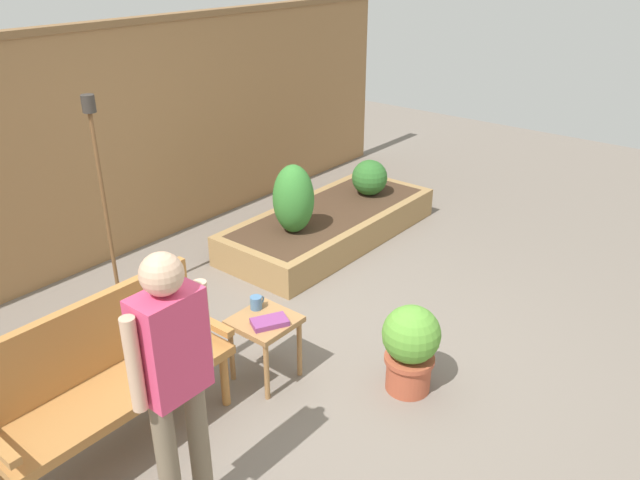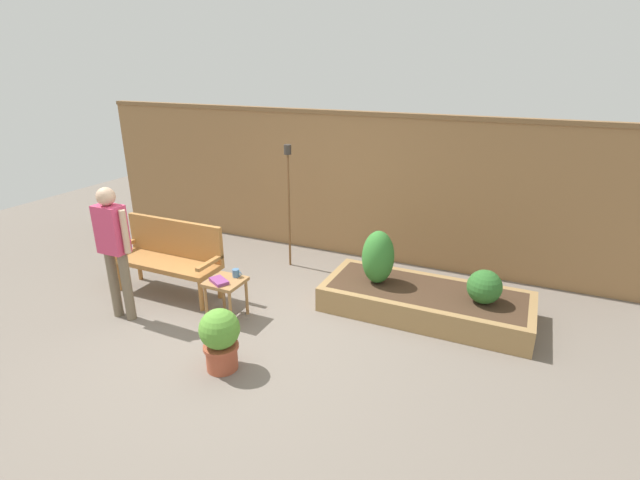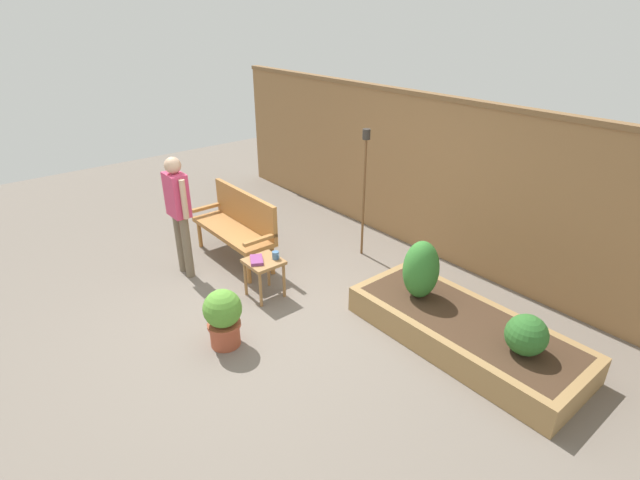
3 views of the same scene
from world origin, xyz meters
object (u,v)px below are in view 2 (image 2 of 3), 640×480
Objects in this scene: side_table at (226,287)px; potted_boxwood at (220,337)px; book_on_table at (219,281)px; tiki_torch at (288,185)px; shrub_near_bench at (378,257)px; person_by_bench at (113,243)px; cup_on_table at (236,273)px; shrub_far_corner at (484,287)px; garden_bench at (170,252)px.

side_table is 0.98m from potted_boxwood.
potted_boxwood is (0.55, -0.76, -0.15)m from book_on_table.
tiki_torch is (-0.03, 1.74, 0.70)m from book_on_table.
shrub_near_bench reaches higher than book_on_table.
book_on_table is 1.23m from person_by_bench.
side_table is 2.04× the size of book_on_table.
cup_on_table is 0.18× the size of shrub_near_bench.
tiki_torch is at bearing 167.12° from shrub_far_corner.
potted_boxwood is 0.36× the size of tiki_torch.
book_on_table is at bearing -157.92° from shrub_far_corner.
shrub_near_bench is 1.24m from shrub_far_corner.
book_on_table is (-0.03, -0.08, 0.10)m from side_table.
book_on_table is at bearing -19.78° from garden_bench.
shrub_near_bench is (1.47, 1.03, 0.23)m from side_table.
garden_bench is 0.92× the size of person_by_bench.
cup_on_table is 1.68m from shrub_near_bench.
potted_boxwood is at bearing -139.48° from shrub_far_corner.
shrub_far_corner is 4.12m from person_by_bench.
person_by_bench is (-1.05, -2.15, -0.27)m from tiki_torch.
shrub_near_bench is at bearing 16.52° from garden_bench.
tiki_torch reaches higher than side_table.
person_by_bench is (-3.81, -1.52, 0.44)m from shrub_far_corner.
book_on_table is 0.13× the size of tiki_torch.
potted_boxwood is (1.56, -1.12, -0.20)m from garden_bench.
person_by_bench reaches higher than shrub_near_bench.
person_by_bench is (-1.08, -0.41, 0.43)m from book_on_table.
shrub_far_corner is 0.22× the size of tiki_torch.
shrub_far_corner reaches higher than side_table.
garden_bench reaches higher than side_table.
potted_boxwood is 1.76m from person_by_bench.
garden_bench is 0.82× the size of tiki_torch.
book_on_table is at bearing 125.86° from potted_boxwood.
book_on_table is at bearing -89.08° from tiki_torch.
tiki_torch is at bearing 94.41° from cup_on_table.
person_by_bench is at bearing 167.96° from potted_boxwood.
cup_on_table is at bearing 64.77° from side_table.
shrub_near_bench is 1.72× the size of shrub_far_corner.
garden_bench reaches higher than book_on_table.
shrub_far_corner is (3.74, 0.74, -0.05)m from garden_bench.
person_by_bench reaches higher than potted_boxwood.
cup_on_table is 0.08× the size of person_by_bench.
shrub_near_bench reaches higher than potted_boxwood.
shrub_far_corner is (2.73, 1.11, -0.01)m from book_on_table.
side_table is 2.89m from shrub_far_corner.
cup_on_table is 0.19× the size of potted_boxwood.
tiki_torch reaches higher than cup_on_table.
book_on_table is at bearing -110.08° from side_table.
cup_on_table is (1.10, -0.15, -0.02)m from garden_bench.
potted_boxwood is (0.52, -0.83, -0.05)m from side_table.
person_by_bench reaches higher than shrub_far_corner.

